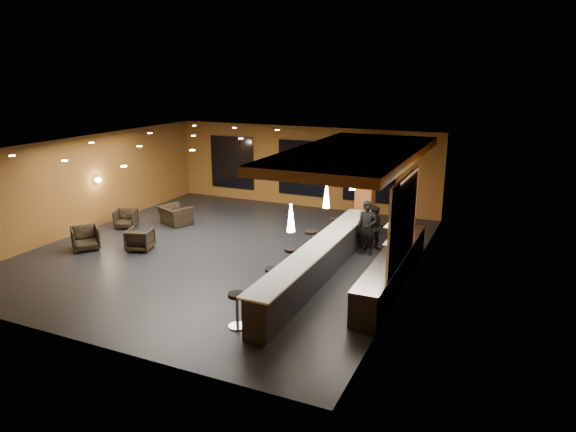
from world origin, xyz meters
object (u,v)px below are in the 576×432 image
at_px(prep_counter, 392,269).
at_px(staff_a, 367,228).
at_px(pendant_2, 353,179).
at_px(bar_stool_3, 311,240).
at_px(bar_counter, 319,262).
at_px(staff_c, 402,224).
at_px(bar_stool_0, 237,305).
at_px(armchair_a, 85,238).
at_px(bar_stool_2, 291,258).
at_px(pendant_1, 326,196).
at_px(bar_stool_1, 272,278).
at_px(pendant_0, 291,218).
at_px(bar_stool_4, 335,226).
at_px(armchair_b, 140,239).
at_px(armchair_d, 175,215).
at_px(armchair_c, 126,219).
at_px(column, 365,188).
at_px(staff_b, 376,228).

distance_m(prep_counter, staff_a, 2.48).
height_order(pendant_2, bar_stool_3, pendant_2).
bearing_deg(prep_counter, bar_counter, -165.96).
bearing_deg(staff_c, bar_stool_0, -90.09).
distance_m(armchair_a, bar_stool_2, 7.23).
bearing_deg(bar_stool_0, staff_c, 71.61).
distance_m(bar_counter, pendant_2, 3.52).
relative_size(armchair_a, bar_stool_2, 1.03).
bearing_deg(pendant_1, armchair_a, -170.48).
xyz_separation_m(prep_counter, bar_stool_2, (-2.83, -0.61, 0.11)).
xyz_separation_m(bar_stool_0, bar_stool_1, (-0.02, 1.89, -0.05)).
xyz_separation_m(staff_c, bar_stool_3, (-2.55, -1.74, -0.38)).
xyz_separation_m(prep_counter, pendant_0, (-2.00, -2.50, 1.92)).
bearing_deg(bar_stool_4, staff_a, -31.10).
distance_m(pendant_1, armchair_b, 6.66).
bearing_deg(armchair_d, armchair_c, 59.49).
height_order(bar_counter, prep_counter, bar_counter).
height_order(armchair_b, bar_stool_0, bar_stool_0).
xyz_separation_m(column, armchair_a, (-8.02, -5.44, -1.36)).
distance_m(bar_counter, armchair_c, 8.66).
bearing_deg(staff_a, bar_stool_3, -158.08).
height_order(prep_counter, bar_stool_4, bar_stool_4).
bearing_deg(bar_counter, pendant_2, 90.00).
bearing_deg(bar_stool_4, bar_stool_2, -92.15).
distance_m(staff_b, bar_stool_3, 2.24).
height_order(staff_b, bar_stool_0, staff_b).
xyz_separation_m(staff_c, armchair_b, (-7.92, -3.57, -0.54)).
height_order(armchair_d, bar_stool_1, bar_stool_1).
relative_size(pendant_0, armchair_c, 0.90).
distance_m(staff_c, bar_stool_4, 2.32).
distance_m(column, armchair_a, 9.79).
bearing_deg(pendant_0, staff_c, 73.62).
distance_m(column, bar_stool_2, 4.93).
bearing_deg(bar_stool_3, bar_stool_1, -86.12).
xyz_separation_m(bar_stool_1, bar_stool_2, (-0.10, 1.49, 0.04)).
xyz_separation_m(pendant_1, pendant_2, (0.00, 2.50, 0.00)).
distance_m(bar_counter, column, 4.77).
xyz_separation_m(column, pendant_2, (0.00, -1.60, 0.60)).
xyz_separation_m(armchair_c, bar_stool_0, (7.80, -5.16, 0.19)).
height_order(pendant_1, bar_stool_3, pendant_1).
height_order(prep_counter, bar_stool_2, prep_counter).
height_order(pendant_0, bar_stool_1, pendant_0).
height_order(armchair_d, bar_stool_2, bar_stool_2).
bearing_deg(pendant_2, bar_stool_3, -126.15).
bearing_deg(armchair_d, column, -143.87).
bearing_deg(bar_stool_0, armchair_b, 149.15).
bearing_deg(pendant_0, pendant_1, 90.00).
height_order(column, bar_stool_3, column).
bearing_deg(bar_stool_2, pendant_2, 75.13).
bearing_deg(staff_c, prep_counter, -63.95).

